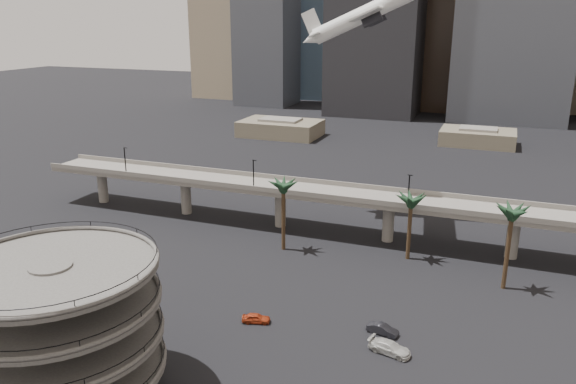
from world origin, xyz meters
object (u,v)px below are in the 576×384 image
at_px(parking_ramp, 58,320).
at_px(car_a, 256,318).
at_px(car_c, 390,348).
at_px(car_b, 383,329).
at_px(overpass, 333,198).
at_px(airborne_jet, 373,11).

distance_m(parking_ramp, car_a, 27.50).
relative_size(car_a, car_c, 0.72).
bearing_deg(car_b, overpass, 37.60).
relative_size(parking_ramp, car_c, 4.06).
xyz_separation_m(parking_ramp, overpass, (13.00, 59.00, -2.50)).
bearing_deg(airborne_jet, overpass, -109.07).
height_order(airborne_jet, car_b, airborne_jet).
distance_m(overpass, car_a, 37.15).
height_order(airborne_jet, car_a, airborne_jet).
bearing_deg(airborne_jet, car_a, -100.95).
distance_m(airborne_jet, car_a, 65.76).
bearing_deg(parking_ramp, airborne_jet, 77.76).
distance_m(overpass, airborne_jet, 37.67).
distance_m(parking_ramp, car_b, 40.69).
xyz_separation_m(overpass, car_a, (-0.03, -36.55, -6.67)).
height_order(parking_ramp, car_a, parking_ramp).
height_order(overpass, car_b, overpass).
relative_size(airborne_jet, car_c, 5.42).
bearing_deg(parking_ramp, overpass, 77.57).
xyz_separation_m(airborne_jet, car_b, (14.11, -47.68, -41.26)).
relative_size(overpass, car_c, 23.79).
bearing_deg(airborne_jet, car_b, -81.13).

